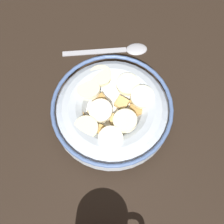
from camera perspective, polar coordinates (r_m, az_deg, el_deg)
name	(u,v)px	position (r cm, az deg, el deg)	size (l,w,h in cm)	color
ground_plane	(112,121)	(46.35, 0.00, -1.92)	(122.14, 122.14, 2.00)	black
cereal_bowl	(112,112)	(42.67, -0.02, -0.01)	(18.42, 18.42, 6.12)	#B2BCC6
spoon	(123,49)	(51.81, 2.22, 12.99)	(15.74, 5.53, 0.80)	#A5A5AD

